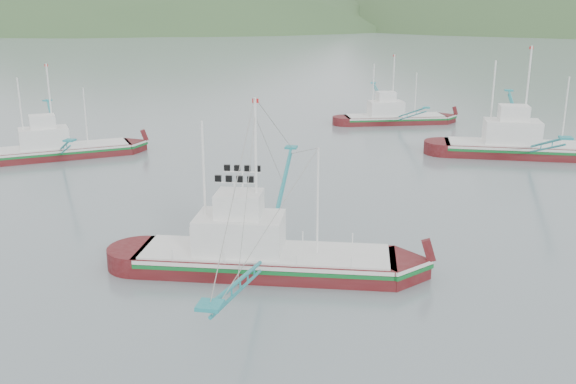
% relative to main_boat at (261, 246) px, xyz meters
% --- Properties ---
extents(ground, '(1200.00, 1200.00, 0.00)m').
position_rel_main_boat_xyz_m(ground, '(0.61, -1.08, -1.49)').
color(ground, slate).
rests_on(ground, ground).
extents(main_boat, '(14.36, 25.63, 10.38)m').
position_rel_main_boat_xyz_m(main_boat, '(0.00, 0.00, 0.00)').
color(main_boat, '#4B0C0F').
rests_on(main_boat, ground).
extents(bg_boat_right, '(15.51, 28.09, 11.37)m').
position_rel_main_boat_xyz_m(bg_boat_right, '(19.10, 31.89, 0.07)').
color(bg_boat_right, '#4B0C0F').
rests_on(bg_boat_right, ground).
extents(bg_boat_far, '(12.85, 21.93, 9.11)m').
position_rel_main_boat_xyz_m(bg_boat_far, '(6.30, 47.82, 0.25)').
color(bg_boat_far, '#4B0C0F').
rests_on(bg_boat_far, ground).
extents(bg_boat_left, '(17.08, 21.55, 9.67)m').
position_rel_main_boat_xyz_m(bg_boat_left, '(-25.14, 23.46, 0.56)').
color(bg_boat_left, '#4B0C0F').
rests_on(bg_boat_left, ground).
extents(headland_left, '(448.00, 308.00, 210.00)m').
position_rel_main_boat_xyz_m(headland_left, '(-179.39, 358.92, -1.49)').
color(headland_left, '#33522A').
rests_on(headland_left, ground).
extents(ridge_distant, '(960.00, 400.00, 240.00)m').
position_rel_main_boat_xyz_m(ridge_distant, '(30.61, 558.92, -1.49)').
color(ridge_distant, slate).
rests_on(ridge_distant, ground).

